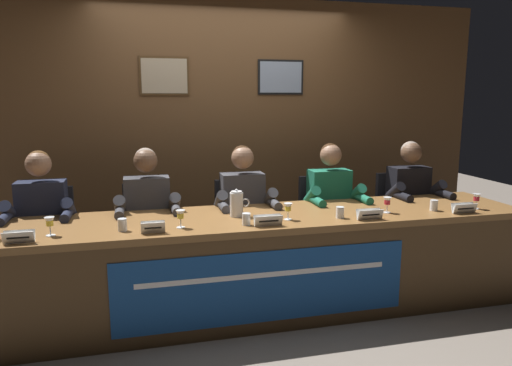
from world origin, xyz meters
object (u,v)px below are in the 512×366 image
object	(u,v)px
nameplate_left	(153,227)
water_pitcher_central	(237,204)
chair_far_left	(49,246)
nameplate_far_left	(19,237)
juice_glass_center	(288,208)
chair_left	(149,239)
chair_center	(240,233)
nameplate_right	(370,214)
panelist_center	(244,208)
conference_table	(260,249)
juice_glass_right	(387,202)
juice_glass_far_right	(476,198)
panelist_far_right	(413,198)
panelist_far_left	(41,219)
chair_far_right	(399,222)
panelist_left	(148,213)
nameplate_center	(268,220)
water_cup_far_right	(434,206)
panelist_right	(332,203)
nameplate_far_right	(464,208)
water_cup_right	(340,213)
chair_right	(323,227)
water_cup_center	(246,220)
juice_glass_left	(180,216)
juice_glass_far_left	(50,223)
water_cup_left	(122,225)

from	to	relation	value
nameplate_left	water_pitcher_central	xyz separation A→B (m)	(0.63, 0.32, 0.05)
chair_far_left	nameplate_far_left	xyz separation A→B (m)	(0.01, -0.93, 0.35)
juice_glass_center	nameplate_left	bearing A→B (deg)	-173.04
chair_left	chair_center	world-z (taller)	same
nameplate_far_left	nameplate_right	xyz separation A→B (m)	(2.36, 0.00, 0.00)
panelist_center	water_pitcher_central	distance (m)	0.43
conference_table	juice_glass_right	size ratio (longest dim) A/B	34.46
juice_glass_far_right	panelist_far_right	bearing A→B (deg)	105.84
juice_glass_far_right	water_pitcher_central	bearing A→B (deg)	172.99
panelist_far_left	chair_far_right	xyz separation A→B (m)	(3.18, 0.20, -0.28)
panelist_left	panelist_far_right	xyz separation A→B (m)	(2.38, 0.00, 0.00)
nameplate_center	water_cup_far_right	distance (m)	1.40
chair_far_left	juice_glass_far_right	distance (m)	3.48
panelist_right	juice_glass_center	bearing A→B (deg)	-135.72
chair_left	juice_glass_right	xyz separation A→B (m)	(1.80, -0.77, 0.39)
nameplate_far_right	conference_table	bearing A→B (deg)	172.78
nameplate_far_left	juice_glass_far_right	distance (m)	3.35
nameplate_far_left	water_pitcher_central	distance (m)	1.48
nameplate_right	water_cup_right	size ratio (longest dim) A/B	2.29
nameplate_right	water_pitcher_central	distance (m)	0.99
nameplate_right	chair_far_right	size ratio (longest dim) A/B	0.21
panelist_left	nameplate_center	distance (m)	1.08
nameplate_left	chair_center	xyz separation A→B (m)	(0.77, 0.90, -0.35)
panelist_center	water_cup_far_right	distance (m)	1.52
panelist_center	chair_right	size ratio (longest dim) A/B	1.36
nameplate_left	water_cup_center	world-z (taller)	water_cup_center
chair_left	juice_glass_left	bearing A→B (deg)	-75.61
juice_glass_far_left	nameplate_far_right	bearing A→B (deg)	-2.32
chair_left	juice_glass_far_right	distance (m)	2.72
chair_right	water_cup_right	distance (m)	0.92
water_cup_right	juice_glass_far_right	world-z (taller)	juice_glass_far_right
juice_glass_far_left	nameplate_center	xyz separation A→B (m)	(1.43, -0.11, -0.05)
water_cup_left	nameplate_right	distance (m)	1.75
panelist_center	panelist_right	world-z (taller)	same
nameplate_left	water_cup_right	xyz separation A→B (m)	(1.36, 0.07, -0.00)
water_cup_left	nameplate_right	size ratio (longest dim) A/B	0.44
juice_glass_center	chair_right	size ratio (longest dim) A/B	0.14
chair_right	nameplate_far_right	bearing A→B (deg)	-49.66
nameplate_far_right	water_cup_far_right	size ratio (longest dim) A/B	2.32
nameplate_left	chair_center	size ratio (longest dim) A/B	0.17
water_cup_far_right	conference_table	bearing A→B (deg)	177.22
panelist_far_left	water_cup_center	bearing A→B (deg)	-24.15
juice_glass_left	water_pitcher_central	xyz separation A→B (m)	(0.44, 0.23, 0.01)
nameplate_center	juice_glass_center	world-z (taller)	juice_glass_center
nameplate_right	water_pitcher_central	world-z (taller)	water_pitcher_central
nameplate_far_left	panelist_far_right	xyz separation A→B (m)	(3.17, 0.73, -0.07)
panelist_far_left	chair_center	world-z (taller)	panelist_far_left
chair_far_left	juice_glass_right	bearing A→B (deg)	-16.46
nameplate_right	water_pitcher_central	size ratio (longest dim) A/B	0.93
chair_right	chair_far_right	xyz separation A→B (m)	(0.79, 0.00, 0.00)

